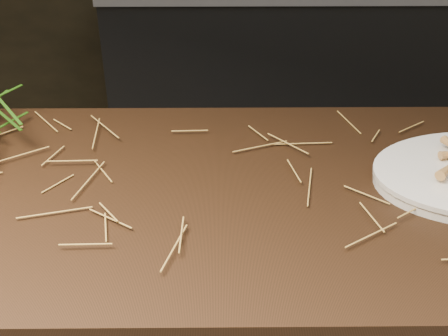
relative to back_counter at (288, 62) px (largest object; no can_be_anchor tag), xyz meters
The scene contains 2 objects.
back_counter is the anchor object (origin of this frame).
straw_bedding 1.97m from the back_counter, 99.07° to the right, with size 1.40×0.60×0.02m, color #AD8938, non-canonical shape.
Camera 1 is at (-0.06, -0.60, 1.50)m, focal length 45.00 mm.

